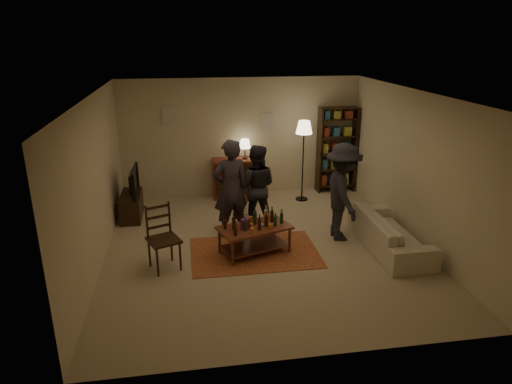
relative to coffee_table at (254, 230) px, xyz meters
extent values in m
plane|color=#C6B793|center=(0.20, 0.21, -0.43)|extent=(6.00, 6.00, 0.00)
plane|color=beige|center=(0.20, 3.21, 0.92)|extent=(5.50, 0.00, 5.50)
plane|color=beige|center=(-2.55, 0.21, 0.92)|extent=(0.00, 6.00, 6.00)
plane|color=beige|center=(2.95, 0.21, 0.92)|extent=(0.00, 6.00, 6.00)
plane|color=beige|center=(0.20, -2.79, 0.92)|extent=(5.50, 0.00, 5.50)
plane|color=white|center=(0.20, 0.21, 2.27)|extent=(6.00, 6.00, 0.00)
cube|color=beige|center=(-1.40, 3.19, 1.47)|extent=(0.35, 0.03, 0.45)
cube|color=beige|center=(0.80, 3.19, 1.27)|extent=(0.30, 0.03, 0.40)
cube|color=maroon|center=(0.00, 0.00, -0.43)|extent=(2.20, 1.50, 0.01)
cube|color=brown|center=(0.00, 0.00, 0.04)|extent=(1.36, 1.01, 0.04)
cube|color=brown|center=(0.00, 0.00, -0.30)|extent=(1.23, 0.88, 0.02)
cylinder|color=brown|center=(-0.43, -0.43, -0.21)|extent=(0.05, 0.05, 0.46)
cylinder|color=brown|center=(0.61, -0.08, -0.21)|extent=(0.05, 0.05, 0.46)
cylinder|color=brown|center=(-0.60, 0.08, -0.21)|extent=(0.05, 0.05, 0.46)
cylinder|color=brown|center=(0.43, 0.43, -0.21)|extent=(0.05, 0.05, 0.46)
cylinder|color=#C87B2E|center=(-0.34, -0.13, 0.11)|extent=(0.07, 0.07, 0.10)
cylinder|color=#C87B2E|center=(-0.08, -0.25, 0.11)|extent=(0.07, 0.07, 0.09)
cylinder|color=#C87B2E|center=(-0.04, 0.19, 0.12)|extent=(0.07, 0.07, 0.11)
cylinder|color=#C87B2E|center=(0.25, -0.14, 0.11)|extent=(0.07, 0.07, 0.09)
cylinder|color=#C87B2E|center=(0.28, 0.30, 0.11)|extent=(0.07, 0.07, 0.10)
cylinder|color=#C87B2E|center=(-0.05, -0.05, 0.10)|extent=(0.06, 0.06, 0.08)
cube|color=#813085|center=(-0.17, -0.04, 0.15)|extent=(0.17, 0.15, 0.18)
cylinder|color=gray|center=(0.12, 0.02, 0.07)|extent=(0.12, 0.12, 0.02)
cube|color=black|center=(-1.52, -0.32, 0.07)|extent=(0.61, 0.61, 0.04)
cylinder|color=black|center=(-1.62, -0.57, -0.19)|extent=(0.04, 0.04, 0.49)
cylinder|color=black|center=(-1.27, -0.42, -0.19)|extent=(0.04, 0.04, 0.49)
cylinder|color=black|center=(-1.76, -0.21, -0.19)|extent=(0.04, 0.04, 0.49)
cylinder|color=black|center=(-1.41, -0.07, -0.19)|extent=(0.04, 0.04, 0.49)
cube|color=black|center=(-1.59, -0.14, 0.37)|extent=(0.36, 0.17, 0.56)
cube|color=black|center=(-2.25, 2.01, -0.18)|extent=(0.40, 1.00, 0.50)
imported|color=black|center=(-2.23, 2.01, 0.35)|extent=(0.13, 0.97, 0.56)
cube|color=maroon|center=(0.00, 2.93, 0.02)|extent=(1.00, 0.48, 0.90)
cube|color=black|center=(0.00, 2.68, -0.21)|extent=(0.92, 0.02, 0.22)
cube|color=black|center=(0.00, 2.68, 0.05)|extent=(0.92, 0.02, 0.22)
cube|color=black|center=(0.00, 2.68, 0.31)|extent=(0.92, 0.02, 0.22)
cylinder|color=black|center=(0.25, 2.93, 0.49)|extent=(0.12, 0.12, 0.04)
cylinder|color=black|center=(0.25, 2.93, 0.62)|extent=(0.02, 0.02, 0.22)
cone|color=#FFE5B2|center=(0.25, 2.93, 0.83)|extent=(0.26, 0.26, 0.20)
cube|color=black|center=(2.02, 2.99, 0.57)|extent=(0.04, 0.34, 2.00)
cube|color=black|center=(2.88, 2.99, 0.57)|extent=(0.04, 0.34, 2.00)
cube|color=black|center=(2.45, 2.99, -0.28)|extent=(0.90, 0.34, 0.03)
cube|color=black|center=(2.45, 2.99, 0.12)|extent=(0.90, 0.34, 0.03)
cube|color=black|center=(2.45, 2.99, 0.52)|extent=(0.90, 0.34, 0.03)
cube|color=black|center=(2.45, 2.99, 0.92)|extent=(0.90, 0.34, 0.03)
cube|color=black|center=(2.45, 2.99, 1.32)|extent=(0.90, 0.34, 0.03)
cube|color=black|center=(2.45, 2.99, 1.57)|extent=(0.90, 0.34, 0.03)
cube|color=maroon|center=(2.15, 2.99, -0.14)|extent=(0.12, 0.22, 0.26)
cube|color=#2A5C80|center=(2.40, 2.99, -0.14)|extent=(0.15, 0.22, 0.26)
cube|color=#A0A035|center=(2.67, 2.99, -0.14)|extent=(0.18, 0.22, 0.26)
cube|color=#2A5C80|center=(2.15, 2.99, 0.25)|extent=(0.12, 0.22, 0.24)
cube|color=#A0A035|center=(2.40, 2.99, 0.25)|extent=(0.15, 0.22, 0.24)
cube|color=maroon|center=(2.67, 2.99, 0.25)|extent=(0.18, 0.22, 0.24)
cube|color=#A0A035|center=(2.15, 2.99, 0.64)|extent=(0.12, 0.22, 0.22)
cube|color=maroon|center=(2.40, 2.99, 0.64)|extent=(0.15, 0.22, 0.22)
cube|color=#2A5C80|center=(2.67, 2.99, 0.64)|extent=(0.18, 0.22, 0.22)
cube|color=maroon|center=(2.15, 2.99, 1.03)|extent=(0.12, 0.22, 0.20)
cube|color=#2A5C80|center=(2.40, 2.99, 1.03)|extent=(0.15, 0.22, 0.20)
cube|color=#A0A035|center=(2.67, 2.99, 1.03)|extent=(0.18, 0.22, 0.20)
cube|color=#2A5C80|center=(2.15, 2.99, 1.42)|extent=(0.12, 0.22, 0.18)
cube|color=#A0A035|center=(2.40, 2.99, 1.42)|extent=(0.15, 0.22, 0.18)
cube|color=maroon|center=(2.67, 2.99, 1.42)|extent=(0.18, 0.22, 0.18)
cylinder|color=black|center=(1.49, 2.48, -0.42)|extent=(0.28, 0.28, 0.03)
cylinder|color=black|center=(1.49, 2.48, 0.38)|extent=(0.03, 0.03, 1.63)
cone|color=#FFE5B2|center=(1.49, 2.48, 1.25)|extent=(0.36, 0.36, 0.28)
imported|color=beige|center=(2.40, -0.19, -0.13)|extent=(0.81, 2.08, 0.61)
imported|color=#2B2A33|center=(-0.32, 0.79, 0.50)|extent=(0.77, 0.61, 1.86)
imported|color=#26252D|center=(0.21, 1.14, 0.39)|extent=(0.94, 0.82, 1.65)
imported|color=#222228|center=(1.68, 0.36, 0.47)|extent=(0.71, 1.19, 1.80)
camera|label=1|loc=(-1.11, -7.08, 3.20)|focal=32.00mm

